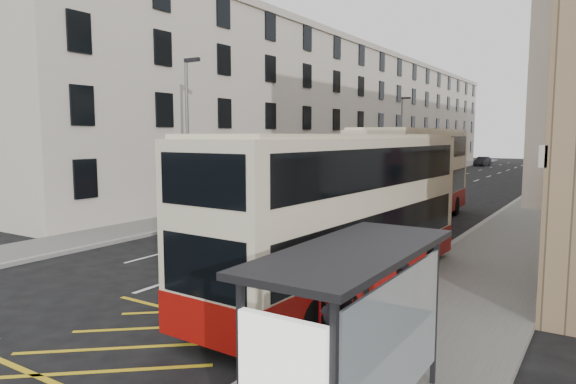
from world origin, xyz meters
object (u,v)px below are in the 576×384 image
Objects in this scene: double_decker_rear at (414,176)px; white_van at (412,175)px; street_lamp_far at (402,133)px; car_red at (547,164)px; car_silver at (442,168)px; pedestrian_near at (329,356)px; bus_shelter at (352,304)px; pedestrian_far at (345,293)px; car_dark at (482,161)px; pedestrian_mid at (404,299)px; street_lamp_near at (188,132)px; double_decker_front at (344,213)px.

white_van is at bearing 106.66° from double_decker_rear.
street_lamp_far is 25.44m from double_decker_rear.
car_silver is at bearing 42.78° from car_red.
pedestrian_near is at bearing -77.56° from double_decker_rear.
double_decker_rear is (-5.45, 18.79, 0.30)m from bus_shelter.
double_decker_rear reaches higher than car_red.
car_silver is (-1.06, 13.62, -0.08)m from white_van.
pedestrian_far is at bearing 81.31° from car_red.
pedestrian_mid is at bearing -74.02° from car_dark.
car_dark is (-0.65, 33.01, -0.17)m from white_van.
pedestrian_mid is at bearing -57.57° from white_van.
pedestrian_far reaches higher than pedestrian_mid.
white_van is at bearing 61.55° from car_red.
street_lamp_far is at bearing 138.88° from white_van.
pedestrian_far is 37.24m from white_van.
car_dark is at bearing 88.51° from street_lamp_near.
double_decker_front is 12.39m from double_decker_rear.
double_decker_front is 6.42× the size of pedestrian_far.
bus_shelter reaches higher than car_dark.
street_lamp_near is 18.71m from pedestrian_near.
car_silver is 16.08m from car_red.
bus_shelter is 65.90m from car_red.
car_silver is (-10.20, 46.28, -1.54)m from double_decker_front.
car_dark is at bearing -119.39° from pedestrian_near.
pedestrian_near is (4.80, -18.22, -1.43)m from double_decker_rear.
pedestrian_far is at bearing -60.94° from double_decker_front.
double_decker_front is at bearing -60.48° from white_van.
street_lamp_near is at bearing 139.86° from bus_shelter.
car_red reaches higher than car_silver.
car_dark is (-12.41, 68.07, -0.27)m from pedestrian_mid.
white_van is at bearing 85.29° from street_lamp_near.
double_decker_rear is 21.68m from white_van.
car_silver is at bearing -115.42° from pedestrian_near.
double_decker_rear is 35.05m from car_silver.
pedestrian_far is (-1.11, -0.63, 0.10)m from pedestrian_mid.
car_silver is at bearing 101.04° from double_decker_rear.
car_dark is (-11.30, 68.70, -0.37)m from pedestrian_far.
street_lamp_near reaches higher than pedestrian_far.
street_lamp_near reaches higher than white_van.
street_lamp_far reaches higher than pedestrian_mid.
bus_shelter is 0.35× the size of double_decker_rear.
pedestrian_mid is at bearing -60.98° from car_silver.
car_silver reaches higher than car_dark.
street_lamp_near reaches higher than double_decker_front.
pedestrian_mid is at bearing -69.92° from street_lamp_far.
street_lamp_far is at bearing 90.00° from street_lamp_near.
white_van is (-9.14, 32.65, -1.46)m from double_decker_front.
white_van is 27.87m from car_red.
pedestrian_mid is (-0.07, 3.60, -0.07)m from pedestrian_near.
street_lamp_near is 60.01m from car_dark.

